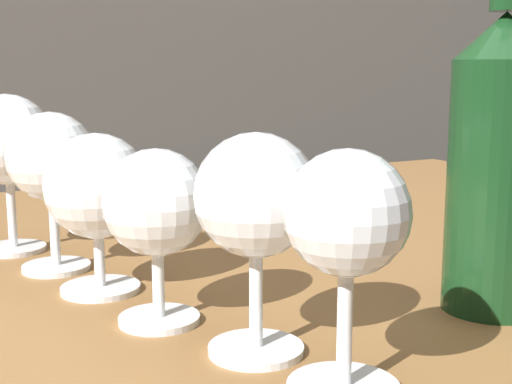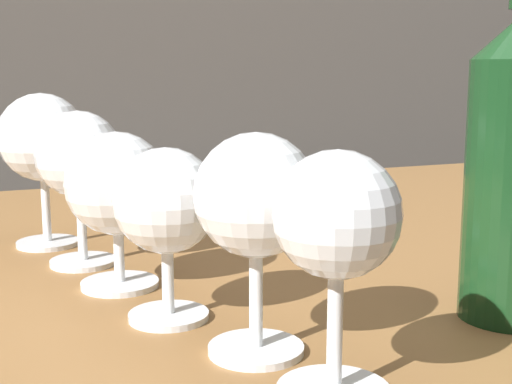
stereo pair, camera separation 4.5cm
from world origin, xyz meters
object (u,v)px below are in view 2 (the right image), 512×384
at_px(wine_glass_amber, 256,202).
at_px(wine_glass_rose, 166,205).
at_px(wine_glass_chardonnay, 79,158).
at_px(wine_glass_port, 43,141).
at_px(wine_glass_white, 117,186).
at_px(wine_glass_pinot, 337,224).

height_order(wine_glass_amber, wine_glass_rose, wine_glass_amber).
bearing_deg(wine_glass_amber, wine_glass_chardonnay, 105.93).
xyz_separation_m(wine_glass_amber, wine_glass_port, (-0.10, 0.35, 0.01)).
height_order(wine_glass_rose, wine_glass_white, wine_glass_white).
bearing_deg(wine_glass_white, wine_glass_chardonnay, 103.05).
bearing_deg(wine_glass_white, wine_glass_port, 103.78).
relative_size(wine_glass_amber, wine_glass_rose, 1.13).
xyz_separation_m(wine_glass_rose, wine_glass_chardonnay, (-0.04, 0.17, 0.02)).
height_order(wine_glass_pinot, wine_glass_chardonnay, wine_glass_chardonnay).
bearing_deg(wine_glass_chardonnay, wine_glass_pinot, -74.65).
distance_m(wine_glass_white, wine_glass_port, 0.18).
xyz_separation_m(wine_glass_pinot, wine_glass_white, (-0.07, 0.25, -0.01)).
bearing_deg(wine_glass_port, wine_glass_amber, -74.47).
height_order(wine_glass_white, wine_glass_chardonnay, wine_glass_chardonnay).
bearing_deg(wine_glass_white, wine_glass_amber, -72.79).
distance_m(wine_glass_amber, wine_glass_port, 0.36).
height_order(wine_glass_pinot, wine_glass_port, wine_glass_port).
distance_m(wine_glass_amber, wine_glass_white, 0.19).
distance_m(wine_glass_rose, wine_glass_white, 0.10).
bearing_deg(wine_glass_amber, wine_glass_white, 107.21).
xyz_separation_m(wine_glass_chardonnay, wine_glass_port, (-0.02, 0.09, 0.01)).
distance_m(wine_glass_rose, wine_glass_chardonnay, 0.18).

